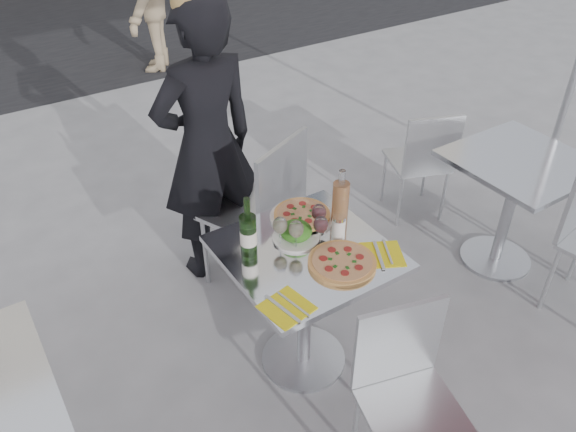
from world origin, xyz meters
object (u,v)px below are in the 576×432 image
napkin_right (382,254)px  side_chair_rfar (423,157)px  pizza_near (342,262)px  sugar_shaker (338,226)px  wineglass_red_b (319,213)px  chair_far (264,203)px  side_table_right (514,190)px  wine_bottle (248,233)px  wineglass_white_b (296,230)px  wineglass_white_a (280,226)px  salad_plate (296,232)px  chair_near (406,385)px  pizza_far (302,215)px  main_table (305,284)px  wineglass_red_a (321,226)px  napkin_left (286,307)px  woman_diner (207,147)px  carafe (340,202)px

napkin_right → side_chair_rfar: bearing=64.7°
pizza_near → sugar_shaker: bearing=57.8°
wineglass_red_b → chair_far: bearing=87.3°
side_table_right → wine_bottle: wine_bottle is taller
side_chair_rfar → wineglass_white_b: (-1.43, -0.61, 0.37)m
wineglass_white_a → napkin_right: (0.35, -0.30, -0.11)m
chair_far → side_chair_rfar: (1.24, 0.01, -0.10)m
salad_plate → sugar_shaker: size_ratio=2.06×
sugar_shaker → chair_near: bearing=-102.8°
pizza_far → sugar_shaker: 0.22m
chair_far → side_chair_rfar: size_ratio=1.21×
sugar_shaker → napkin_right: 0.24m
salad_plate → wine_bottle: bearing=173.0°
napkin_right → wineglass_red_b: bearing=144.3°
chair_near → sugar_shaker: bearing=91.8°
main_table → wineglass_white_b: (-0.03, 0.03, 0.32)m
side_chair_rfar → wine_bottle: size_ratio=2.80×
side_chair_rfar → wineglass_red_a: (-1.32, -0.64, 0.37)m
wineglass_red_b → napkin_left: bearing=-139.6°
main_table → napkin_right: size_ratio=3.09×
woman_diner → sugar_shaker: woman_diner is taller
main_table → wineglass_red_b: (0.12, 0.08, 0.32)m
wineglass_red_b → napkin_left: 0.53m
woman_diner → sugar_shaker: (0.21, -0.94, -0.04)m
chair_far → woman_diner: size_ratio=0.59×
salad_plate → wineglass_white_b: size_ratio=1.40×
wineglass_white_b → wineglass_red_b: 0.17m
pizza_far → wine_bottle: (-0.35, -0.09, 0.10)m
wineglass_white_a → salad_plate: bearing=1.7°
sugar_shaker → wine_bottle: bearing=164.4°
salad_plate → wineglass_white_b: bearing=-123.8°
wineglass_white_b → wineglass_red_a: size_ratio=1.00×
pizza_near → wineglass_red_b: size_ratio=1.92×
napkin_left → wineglass_red_b: bearing=30.1°
woman_diner → sugar_shaker: 0.96m
main_table → side_table_right: bearing=0.0°
chair_near → wineglass_white_b: 0.79m
wineglass_white_b → napkin_right: (0.30, -0.24, -0.11)m
side_table_right → napkin_right: size_ratio=3.09×
pizza_far → napkin_left: pizza_far is taller
carafe → wineglass_white_b: carafe is taller
wineglass_red_b → wine_bottle: bearing=172.7°
main_table → chair_near: 0.67m
wineglass_white_b → side_table_right: bearing=-1.2°
side_table_right → carafe: bearing=175.9°
sugar_shaker → wineglass_red_a: wineglass_red_a is taller
wineglass_red_b → side_chair_rfar: bearing=23.7°
side_table_right → woman_diner: (-1.52, 0.95, 0.31)m
woman_diner → wine_bottle: (-0.21, -0.83, 0.02)m
woman_diner → napkin_right: size_ratio=6.95×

